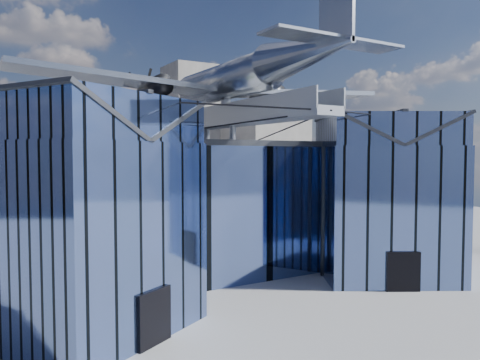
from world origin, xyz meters
TOP-DOWN VIEW (x-y plane):
  - ground_plane at (0.00, 0.00)m, footprint 120.00×120.00m
  - museum at (0.00, 5.82)m, footprint 32.88×24.50m
  - bg_towers at (1.45, 50.49)m, footprint 77.00×24.50m
  - tree_side_e at (31.58, 8.18)m, footprint 4.91×4.91m

SIDE VIEW (x-z plane):
  - ground_plane at x=0.00m, z-range 0.00..0.00m
  - tree_side_e at x=31.58m, z-range 1.04..6.93m
  - museum at x=0.00m, z-range -3.26..14.34m
  - bg_towers at x=1.45m, z-range -2.99..23.01m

